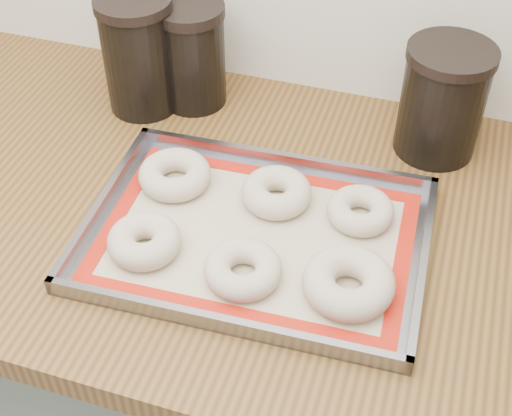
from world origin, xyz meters
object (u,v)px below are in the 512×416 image
(canister_left, at_px, (139,54))
(canister_mid, at_px, (192,54))
(canister_right, at_px, (443,101))
(bagel_back_right, at_px, (360,211))
(bagel_front_left, at_px, (144,241))
(bagel_front_mid, at_px, (243,269))
(baking_tray, at_px, (256,236))
(bagel_back_mid, at_px, (277,192))
(bagel_back_left, at_px, (175,175))
(bagel_front_right, at_px, (349,283))

(canister_left, height_order, canister_mid, canister_left)
(canister_right, bearing_deg, bagel_back_right, -111.02)
(bagel_front_left, height_order, canister_mid, canister_mid)
(bagel_front_mid, distance_m, canister_right, 0.41)
(baking_tray, height_order, bagel_back_mid, bagel_back_mid)
(bagel_back_mid, xyz_separation_m, bagel_back_right, (0.12, 0.00, -0.00))
(bagel_back_left, bearing_deg, bagel_back_right, 1.97)
(bagel_back_left, bearing_deg, canister_mid, 104.06)
(bagel_back_right, distance_m, canister_mid, 0.40)
(bagel_back_right, height_order, canister_right, canister_right)
(bagel_front_mid, xyz_separation_m, bagel_back_mid, (-0.00, 0.15, 0.00))
(bagel_back_right, bearing_deg, canister_right, 68.98)
(baking_tray, relative_size, bagel_back_mid, 4.70)
(canister_left, distance_m, canister_mid, 0.09)
(bagel_front_right, relative_size, canister_mid, 0.67)
(bagel_front_right, height_order, bagel_back_mid, bagel_front_right)
(canister_mid, bearing_deg, bagel_back_mid, -45.36)
(bagel_back_right, height_order, canister_mid, canister_mid)
(baking_tray, relative_size, canister_left, 2.44)
(bagel_back_mid, height_order, canister_left, canister_left)
(bagel_front_right, xyz_separation_m, bagel_back_mid, (-0.13, 0.14, -0.00))
(canister_left, distance_m, canister_right, 0.48)
(bagel_front_mid, distance_m, bagel_back_mid, 0.15)
(baking_tray, xyz_separation_m, bagel_back_mid, (0.01, 0.08, 0.02))
(baking_tray, relative_size, bagel_front_right, 4.04)
(canister_left, bearing_deg, bagel_front_right, -36.38)
(canister_right, bearing_deg, baking_tray, -126.28)
(bagel_front_mid, bearing_deg, bagel_back_left, 136.75)
(bagel_front_mid, bearing_deg, canister_mid, 119.87)
(bagel_front_mid, bearing_deg, canister_right, 60.80)
(bagel_front_left, relative_size, bagel_back_left, 0.93)
(bagel_back_right, bearing_deg, baking_tray, -148.37)
(bagel_back_left, relative_size, canister_mid, 0.61)
(bagel_back_left, xyz_separation_m, bagel_back_right, (0.27, 0.01, -0.00))
(bagel_back_left, xyz_separation_m, canister_left, (-0.13, 0.18, 0.07))
(baking_tray, distance_m, bagel_front_left, 0.15)
(bagel_front_left, distance_m, bagel_back_right, 0.30)
(bagel_back_right, relative_size, canister_right, 0.53)
(bagel_front_right, height_order, bagel_back_right, bagel_front_right)
(bagel_front_left, relative_size, canister_right, 0.56)
(canister_right, bearing_deg, canister_left, -176.46)
(bagel_back_mid, xyz_separation_m, canister_left, (-0.28, 0.17, 0.07))
(bagel_back_right, relative_size, canister_mid, 0.53)
(bagel_front_mid, distance_m, canister_mid, 0.42)
(bagel_front_right, height_order, canister_mid, canister_mid)
(bagel_front_mid, relative_size, bagel_back_right, 1.08)
(bagel_front_left, xyz_separation_m, canister_left, (-0.14, 0.32, 0.07))
(bagel_back_right, relative_size, canister_left, 0.48)
(bagel_back_right, bearing_deg, bagel_back_left, -178.03)
(bagel_back_left, xyz_separation_m, bagel_back_mid, (0.15, 0.01, 0.00))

